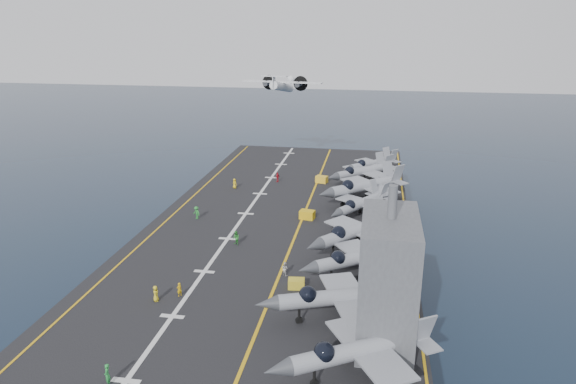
% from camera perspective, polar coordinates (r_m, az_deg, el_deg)
% --- Properties ---
extents(ground, '(500.00, 500.00, 0.00)m').
position_cam_1_polar(ground, '(83.21, -0.47, -9.39)').
color(ground, '#142135').
rests_on(ground, ground).
extents(hull, '(36.00, 90.00, 10.00)m').
position_cam_1_polar(hull, '(81.02, -0.48, -6.26)').
color(hull, '#56595E').
rests_on(hull, ground).
extents(flight_deck, '(38.00, 92.00, 0.40)m').
position_cam_1_polar(flight_deck, '(79.02, -0.49, -2.82)').
color(flight_deck, black).
rests_on(flight_deck, hull).
extents(foul_line, '(0.35, 90.00, 0.02)m').
position_cam_1_polar(foul_line, '(78.50, 1.66, -2.80)').
color(foul_line, gold).
rests_on(foul_line, flight_deck).
extents(landing_centerline, '(0.50, 90.00, 0.02)m').
position_cam_1_polar(landing_centerline, '(80.16, -4.72, -2.40)').
color(landing_centerline, silver).
rests_on(landing_centerline, flight_deck).
extents(deck_edge_port, '(0.25, 90.00, 0.02)m').
position_cam_1_polar(deck_edge_port, '(83.49, -12.06, -1.91)').
color(deck_edge_port, gold).
rests_on(deck_edge_port, flight_deck).
extents(deck_edge_stbd, '(0.25, 90.00, 0.02)m').
position_cam_1_polar(deck_edge_stbd, '(78.01, 13.03, -3.42)').
color(deck_edge_stbd, gold).
rests_on(deck_edge_stbd, flight_deck).
extents(island_superstructure, '(5.00, 10.00, 15.00)m').
position_cam_1_polar(island_superstructure, '(47.34, 11.07, -7.97)').
color(island_superstructure, '#56595E').
rests_on(island_superstructure, flight_deck).
extents(fighter_jet_0, '(17.81, 16.10, 5.15)m').
position_cam_1_polar(fighter_jet_0, '(44.73, 8.03, -16.79)').
color(fighter_jet_0, '#90979F').
rests_on(fighter_jet_0, flight_deck).
extents(fighter_jet_1, '(17.59, 14.65, 5.22)m').
position_cam_1_polar(fighter_jet_1, '(51.86, 5.87, -11.36)').
color(fighter_jet_1, gray).
rests_on(fighter_jet_1, flight_deck).
extents(fighter_jet_2, '(17.41, 16.24, 5.03)m').
position_cam_1_polar(fighter_jet_2, '(60.48, 8.20, -7.05)').
color(fighter_jet_2, '#9399A1').
rests_on(fighter_jet_2, flight_deck).
extents(fighter_jet_3, '(18.03, 18.68, 5.43)m').
position_cam_1_polar(fighter_jet_3, '(67.37, 7.69, -4.13)').
color(fighter_jet_3, '#8D969C').
rests_on(fighter_jet_3, flight_deck).
extents(fighter_jet_4, '(14.61, 15.95, 4.61)m').
position_cam_1_polar(fighter_jet_4, '(78.68, 8.17, -1.16)').
color(fighter_jet_4, '#90969E').
rests_on(fighter_jet_4, flight_deck).
extents(fighter_jet_5, '(19.61, 19.12, 5.72)m').
position_cam_1_polar(fighter_jet_5, '(85.58, 8.58, 0.80)').
color(fighter_jet_5, '#9AA4AC').
rests_on(fighter_jet_5, flight_deck).
extents(fighter_jet_6, '(17.13, 16.93, 5.02)m').
position_cam_1_polar(fighter_jet_6, '(95.29, 8.32, 2.39)').
color(fighter_jet_6, '#949AA3').
rests_on(fighter_jet_6, flight_deck).
extents(fighter_jet_7, '(15.60, 15.60, 4.60)m').
position_cam_1_polar(fighter_jet_7, '(101.56, 9.38, 3.19)').
color(fighter_jet_7, gray).
rests_on(fighter_jet_7, flight_deck).
extents(tow_cart_a, '(1.94, 1.38, 1.09)m').
position_cam_1_polar(tow_cart_a, '(58.07, 0.94, -10.14)').
color(tow_cart_a, gold).
rests_on(tow_cart_a, flight_deck).
extents(tow_cart_b, '(2.42, 1.82, 1.31)m').
position_cam_1_polar(tow_cart_b, '(77.69, 2.14, -2.53)').
color(tow_cart_b, gold).
rests_on(tow_cart_b, flight_deck).
extents(tow_cart_c, '(2.40, 1.91, 1.26)m').
position_cam_1_polar(tow_cart_c, '(95.60, 3.77, 1.42)').
color(tow_cart_c, gold).
rests_on(tow_cart_c, flight_deck).
extents(crew_0, '(0.98, 1.21, 1.76)m').
position_cam_1_polar(crew_0, '(57.20, -14.49, -10.86)').
color(crew_0, gold).
rests_on(crew_0, flight_deck).
extents(crew_1, '(1.05, 1.14, 1.59)m').
position_cam_1_polar(crew_1, '(57.62, -11.99, -10.54)').
color(crew_1, gold).
rests_on(crew_1, flight_deck).
extents(crew_2, '(1.39, 1.36, 1.95)m').
position_cam_1_polar(crew_2, '(68.89, -5.78, -5.12)').
color(crew_2, green).
rests_on(crew_2, flight_deck).
extents(crew_3, '(1.41, 1.26, 1.96)m').
position_cam_1_polar(crew_3, '(78.74, -10.13, -2.28)').
color(crew_3, '#268C33').
rests_on(crew_3, flight_deck).
extents(crew_4, '(1.13, 1.28, 1.78)m').
position_cam_1_polar(crew_4, '(95.80, -1.17, 1.66)').
color(crew_4, red).
rests_on(crew_4, flight_deck).
extents(crew_5, '(1.29, 1.16, 1.79)m').
position_cam_1_polar(crew_5, '(92.48, -5.96, 0.95)').
color(crew_5, yellow).
rests_on(crew_5, flight_deck).
extents(crew_6, '(1.12, 1.36, 1.95)m').
position_cam_1_polar(crew_6, '(46.60, -19.45, -18.59)').
color(crew_6, green).
rests_on(crew_6, flight_deck).
extents(crew_7, '(1.20, 1.10, 1.66)m').
position_cam_1_polar(crew_7, '(60.73, -0.36, -8.50)').
color(crew_7, silver).
rests_on(crew_7, flight_deck).
extents(transport_plane, '(23.32, 17.50, 5.08)m').
position_cam_1_polar(transport_plane, '(137.34, -0.67, 11.61)').
color(transport_plane, silver).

